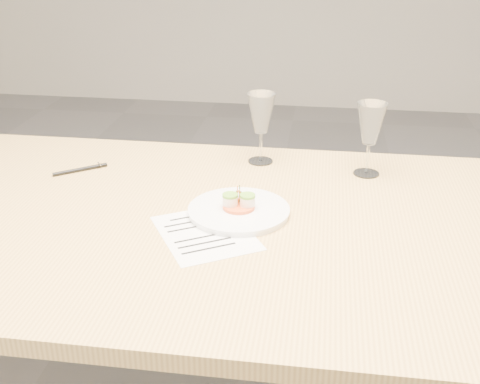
# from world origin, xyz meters

# --- Properties ---
(dining_table) EXTENTS (2.40, 1.00, 0.75)m
(dining_table) POSITION_xyz_m (0.00, 0.00, 0.68)
(dining_table) COLOR #E1B362
(dining_table) RESTS_ON ground
(dinner_plate) EXTENTS (0.25, 0.25, 0.07)m
(dinner_plate) POSITION_xyz_m (0.04, 0.03, 0.76)
(dinner_plate) COLOR white
(dinner_plate) RESTS_ON dining_table
(recipe_sheet) EXTENTS (0.30, 0.32, 0.00)m
(recipe_sheet) POSITION_xyz_m (-0.02, -0.08, 0.75)
(recipe_sheet) COLOR white
(recipe_sheet) RESTS_ON dining_table
(ballpoint_pen) EXTENTS (0.13, 0.10, 0.01)m
(ballpoint_pen) POSITION_xyz_m (-0.45, 0.23, 0.76)
(ballpoint_pen) COLOR black
(ballpoint_pen) RESTS_ON dining_table
(wine_glass_1) EXTENTS (0.08, 0.08, 0.21)m
(wine_glass_1) POSITION_xyz_m (0.05, 0.38, 0.90)
(wine_glass_1) COLOR white
(wine_glass_1) RESTS_ON dining_table
(wine_glass_2) EXTENTS (0.08, 0.08, 0.21)m
(wine_glass_2) POSITION_xyz_m (0.36, 0.33, 0.89)
(wine_glass_2) COLOR white
(wine_glass_2) RESTS_ON dining_table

